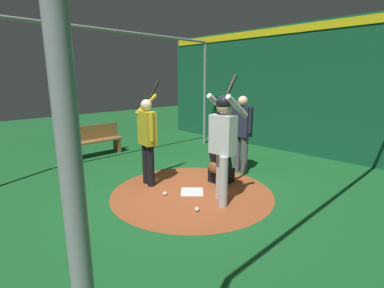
{
  "coord_description": "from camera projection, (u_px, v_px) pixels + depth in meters",
  "views": [
    {
      "loc": [
        3.54,
        3.64,
        2.14
      ],
      "look_at": [
        0.0,
        0.0,
        0.95
      ],
      "focal_mm": 26.63,
      "sensor_mm": 36.0,
      "label": 1
    }
  ],
  "objects": [
    {
      "name": "bat_rack",
      "position": [
        229.0,
        127.0,
        9.71
      ],
      "size": [
        1.06,
        0.21,
        1.05
      ],
      "color": "olive",
      "rests_on": "ground"
    },
    {
      "name": "umpire",
      "position": [
        242.0,
        130.0,
        6.39
      ],
      "size": [
        0.22,
        0.49,
        1.75
      ],
      "color": "#4C4C51",
      "rests_on": "ground"
    },
    {
      "name": "baseball_0",
      "position": [
        165.0,
        193.0,
        5.27
      ],
      "size": [
        0.07,
        0.07,
        0.07
      ],
      "primitive_type": "sphere",
      "color": "white",
      "rests_on": "dirt_circle"
    },
    {
      "name": "baseball_1",
      "position": [
        197.0,
        209.0,
        4.64
      ],
      "size": [
        0.07,
        0.07,
        0.07
      ],
      "primitive_type": "sphere",
      "color": "white",
      "rests_on": "dirt_circle"
    },
    {
      "name": "dirt_circle",
      "position": [
        192.0,
        192.0,
        5.43
      ],
      "size": [
        3.06,
        3.06,
        0.01
      ],
      "primitive_type": "cylinder",
      "color": "#9E4C28",
      "rests_on": "ground"
    },
    {
      "name": "ground_plane",
      "position": [
        192.0,
        192.0,
        5.43
      ],
      "size": [
        26.29,
        26.29,
        0.0
      ],
      "primitive_type": "plane",
      "color": "#195B28"
    },
    {
      "name": "home_plate",
      "position": [
        192.0,
        192.0,
        5.42
      ],
      "size": [
        0.59,
        0.59,
        0.01
      ],
      "primitive_type": "cube",
      "rotation": [
        0.0,
        0.0,
        0.79
      ],
      "color": "white",
      "rests_on": "dirt_circle"
    },
    {
      "name": "catcher",
      "position": [
        220.0,
        165.0,
        5.86
      ],
      "size": [
        0.58,
        0.4,
        0.97
      ],
      "color": "black",
      "rests_on": "ground"
    },
    {
      "name": "bench",
      "position": [
        96.0,
        140.0,
        7.94
      ],
      "size": [
        1.47,
        0.36,
        0.85
      ],
      "color": "olive",
      "rests_on": "ground"
    },
    {
      "name": "cage_frame",
      "position": [
        192.0,
        68.0,
        4.9
      ],
      "size": [
        6.47,
        5.49,
        3.24
      ],
      "color": "gray",
      "rests_on": "ground"
    },
    {
      "name": "back_wall",
      "position": [
        302.0,
        90.0,
        7.94
      ],
      "size": [
        0.22,
        10.29,
        3.58
      ],
      "color": "#145133",
      "rests_on": "ground"
    },
    {
      "name": "visitor",
      "position": [
        148.0,
        136.0,
        5.62
      ],
      "size": [
        0.58,
        0.51,
        2.09
      ],
      "rotation": [
        0.0,
        0.0,
        -0.16
      ],
      "color": "black",
      "rests_on": "ground"
    },
    {
      "name": "batter",
      "position": [
        223.0,
        139.0,
        4.76
      ],
      "size": [
        0.68,
        0.49,
        2.19
      ],
      "color": "#B3B3B7",
      "rests_on": "ground"
    }
  ]
}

